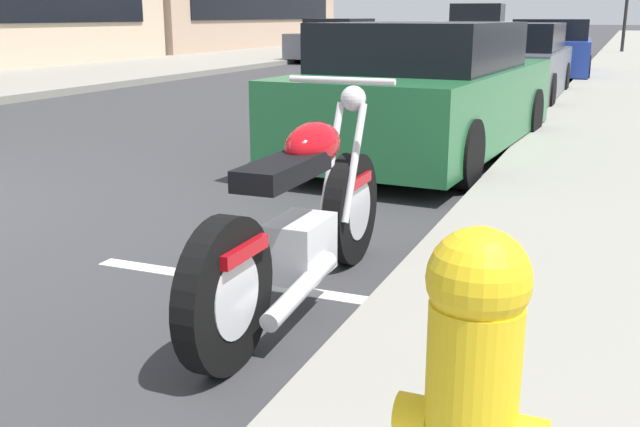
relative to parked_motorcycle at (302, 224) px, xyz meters
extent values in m
cube|color=gray|center=(12.17, 10.79, -0.37)|extent=(120.00, 5.00, 0.14)
cube|color=silver|center=(0.17, 0.30, -0.44)|extent=(0.12, 2.20, 0.01)
cylinder|color=black|center=(0.74, 0.00, -0.10)|extent=(0.67, 0.11, 0.67)
cylinder|color=silver|center=(0.74, 0.00, -0.10)|extent=(0.37, 0.12, 0.37)
cylinder|color=black|center=(-0.79, 0.00, -0.10)|extent=(0.67, 0.11, 0.67)
cylinder|color=silver|center=(-0.79, 0.00, -0.10)|extent=(0.37, 0.12, 0.37)
cube|color=silver|center=(-0.02, 0.00, -0.12)|extent=(0.40, 0.26, 0.30)
cube|color=black|center=(-0.20, 0.00, 0.32)|extent=(0.68, 0.22, 0.10)
ellipsoid|color=#B20C14|center=(0.16, 0.00, 0.38)|extent=(0.48, 0.24, 0.24)
cube|color=#B20C14|center=(-0.74, 0.00, 0.08)|extent=(0.36, 0.18, 0.06)
cube|color=#B20C14|center=(0.72, 0.00, 0.08)|extent=(0.32, 0.16, 0.06)
cylinder|color=silver|center=(0.60, 0.07, 0.21)|extent=(0.34, 0.04, 0.65)
cylinder|color=silver|center=(0.60, -0.07, 0.21)|extent=(0.34, 0.04, 0.65)
cylinder|color=silver|center=(0.56, 0.00, 0.68)|extent=(0.04, 0.62, 0.04)
sphere|color=silver|center=(0.76, 0.00, 0.56)|extent=(0.15, 0.15, 0.15)
cylinder|color=silver|center=(-0.32, -0.14, -0.22)|extent=(0.71, 0.09, 0.16)
cube|color=#236638|center=(4.45, 0.48, 0.11)|extent=(4.54, 2.05, 0.77)
cube|color=black|center=(4.20, 0.49, 0.72)|extent=(2.39, 1.77, 0.47)
cylinder|color=black|center=(5.96, 1.18, -0.13)|extent=(0.63, 0.26, 0.62)
cylinder|color=black|center=(5.86, -0.42, -0.13)|extent=(0.63, 0.26, 0.62)
cylinder|color=black|center=(3.04, 1.37, -0.13)|extent=(0.63, 0.26, 0.62)
cylinder|color=black|center=(2.94, -0.23, -0.13)|extent=(0.63, 0.26, 0.62)
cube|color=#4C515B|center=(9.94, 0.51, 0.09)|extent=(4.22, 1.89, 0.73)
cube|color=black|center=(9.96, 0.51, 0.68)|extent=(2.36, 1.74, 0.45)
cylinder|color=black|center=(11.33, 1.38, -0.13)|extent=(0.62, 0.22, 0.62)
cylinder|color=black|center=(11.33, -0.34, -0.13)|extent=(0.62, 0.22, 0.62)
cylinder|color=black|center=(8.55, 1.37, -0.13)|extent=(0.62, 0.22, 0.62)
cylinder|color=black|center=(8.55, -0.35, -0.13)|extent=(0.62, 0.22, 0.62)
cube|color=navy|center=(15.54, 0.30, 0.10)|extent=(4.18, 2.01, 0.76)
cube|color=black|center=(15.33, 0.29, 0.71)|extent=(2.07, 1.75, 0.47)
cylinder|color=black|center=(16.85, 1.19, -0.13)|extent=(0.63, 0.25, 0.62)
cylinder|color=black|center=(16.93, -0.44, -0.13)|extent=(0.63, 0.25, 0.62)
cylinder|color=black|center=(14.15, 1.05, -0.13)|extent=(0.63, 0.25, 0.62)
cylinder|color=black|center=(14.24, -0.59, -0.13)|extent=(0.63, 0.25, 0.62)
cube|color=#B7B7BC|center=(29.03, 3.64, 0.31)|extent=(2.36, 5.57, 0.95)
cube|color=black|center=(28.98, 4.62, 1.15)|extent=(2.05, 2.18, 0.72)
cylinder|color=black|center=(28.00, 5.45, -0.06)|extent=(0.30, 0.77, 0.76)
cylinder|color=black|center=(29.86, 5.55, -0.06)|extent=(0.30, 0.77, 0.76)
cylinder|color=black|center=(28.21, 1.74, -0.06)|extent=(0.30, 0.77, 0.76)
cylinder|color=black|center=(30.07, 1.84, -0.06)|extent=(0.30, 0.77, 0.76)
cube|color=#4C515B|center=(19.95, 7.46, 0.10)|extent=(4.60, 2.00, 0.76)
cube|color=black|center=(20.06, 7.46, 0.70)|extent=(2.26, 1.75, 0.45)
cylinder|color=black|center=(18.42, 6.72, -0.13)|extent=(0.63, 0.25, 0.62)
cylinder|color=black|center=(18.50, 8.35, -0.13)|extent=(0.63, 0.25, 0.62)
cylinder|color=black|center=(21.40, 6.58, -0.13)|extent=(0.63, 0.25, 0.62)
cylinder|color=black|center=(21.48, 8.21, -0.13)|extent=(0.63, 0.25, 0.62)
sphere|color=gold|center=(-1.72, -1.19, 0.45)|extent=(0.24, 0.24, 0.24)
cylinder|color=gold|center=(-1.72, -1.05, 0.08)|extent=(0.10, 0.08, 0.10)
cylinder|color=black|center=(27.66, -1.18, 1.39)|extent=(0.12, 0.12, 3.38)
cube|color=black|center=(26.35, 13.06, 1.40)|extent=(12.74, 0.06, 1.10)
camera|label=1|loc=(-3.30, -1.46, 1.02)|focal=41.36mm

